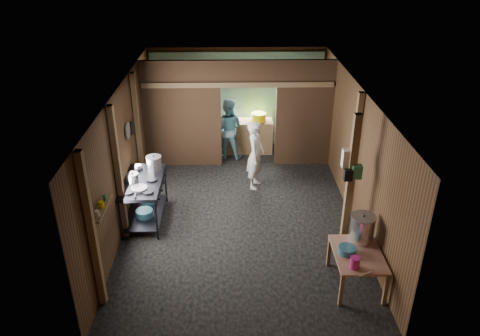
{
  "coord_description": "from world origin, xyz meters",
  "views": [
    {
      "loc": [
        -0.17,
        -8.17,
        5.15
      ],
      "look_at": [
        0.0,
        -0.2,
        1.1
      ],
      "focal_mm": 34.75,
      "sensor_mm": 36.0,
      "label": 1
    }
  ],
  "objects_px": {
    "stove_pot_large": "(154,164)",
    "cook": "(256,155)",
    "gas_range": "(145,200)",
    "prep_table": "(356,269)",
    "yellow_tub": "(258,117)",
    "pink_bucket": "(355,263)",
    "stock_pot": "(362,229)"
  },
  "relations": [
    {
      "from": "prep_table",
      "to": "cook",
      "type": "distance_m",
      "value": 3.66
    },
    {
      "from": "stock_pot",
      "to": "stove_pot_large",
      "type": "bearing_deg",
      "value": 150.41
    },
    {
      "from": "prep_table",
      "to": "stock_pot",
      "type": "bearing_deg",
      "value": 70.34
    },
    {
      "from": "gas_range",
      "to": "cook",
      "type": "bearing_deg",
      "value": 30.63
    },
    {
      "from": "stove_pot_large",
      "to": "cook",
      "type": "bearing_deg",
      "value": 23.07
    },
    {
      "from": "gas_range",
      "to": "stove_pot_large",
      "type": "relative_size",
      "value": 4.76
    },
    {
      "from": "stove_pot_large",
      "to": "pink_bucket",
      "type": "xyz_separation_m",
      "value": [
        3.39,
        -2.78,
        -0.32
      ]
    },
    {
      "from": "gas_range",
      "to": "cook",
      "type": "height_order",
      "value": "cook"
    },
    {
      "from": "prep_table",
      "to": "cook",
      "type": "bearing_deg",
      "value": 113.7
    },
    {
      "from": "stock_pot",
      "to": "gas_range",
      "type": "bearing_deg",
      "value": 156.91
    },
    {
      "from": "prep_table",
      "to": "yellow_tub",
      "type": "relative_size",
      "value": 2.79
    },
    {
      "from": "gas_range",
      "to": "pink_bucket",
      "type": "relative_size",
      "value": 8.21
    },
    {
      "from": "stove_pot_large",
      "to": "prep_table",
      "type": "bearing_deg",
      "value": -34.58
    },
    {
      "from": "gas_range",
      "to": "yellow_tub",
      "type": "height_order",
      "value": "yellow_tub"
    },
    {
      "from": "stove_pot_large",
      "to": "pink_bucket",
      "type": "distance_m",
      "value": 4.4
    },
    {
      "from": "gas_range",
      "to": "cook",
      "type": "distance_m",
      "value": 2.64
    },
    {
      "from": "pink_bucket",
      "to": "stove_pot_large",
      "type": "bearing_deg",
      "value": 140.64
    },
    {
      "from": "gas_range",
      "to": "stove_pot_large",
      "type": "xyz_separation_m",
      "value": [
        0.17,
        0.45,
        0.58
      ]
    },
    {
      "from": "gas_range",
      "to": "prep_table",
      "type": "xyz_separation_m",
      "value": [
        3.71,
        -1.99,
        -0.14
      ]
    },
    {
      "from": "yellow_tub",
      "to": "cook",
      "type": "relative_size",
      "value": 0.24
    },
    {
      "from": "gas_range",
      "to": "prep_table",
      "type": "distance_m",
      "value": 4.21
    },
    {
      "from": "pink_bucket",
      "to": "cook",
      "type": "relative_size",
      "value": 0.12
    },
    {
      "from": "yellow_tub",
      "to": "cook",
      "type": "bearing_deg",
      "value": -95.12
    },
    {
      "from": "stock_pot",
      "to": "cook",
      "type": "distance_m",
      "value": 3.37
    },
    {
      "from": "prep_table",
      "to": "yellow_tub",
      "type": "height_order",
      "value": "yellow_tub"
    },
    {
      "from": "pink_bucket",
      "to": "yellow_tub",
      "type": "bearing_deg",
      "value": 101.62
    },
    {
      "from": "stock_pot",
      "to": "yellow_tub",
      "type": "height_order",
      "value": "stock_pot"
    },
    {
      "from": "gas_range",
      "to": "cook",
      "type": "relative_size",
      "value": 0.96
    },
    {
      "from": "prep_table",
      "to": "stock_pot",
      "type": "relative_size",
      "value": 2.16
    },
    {
      "from": "stove_pot_large",
      "to": "yellow_tub",
      "type": "relative_size",
      "value": 0.85
    },
    {
      "from": "prep_table",
      "to": "pink_bucket",
      "type": "bearing_deg",
      "value": -113.04
    },
    {
      "from": "gas_range",
      "to": "yellow_tub",
      "type": "relative_size",
      "value": 4.03
    }
  ]
}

